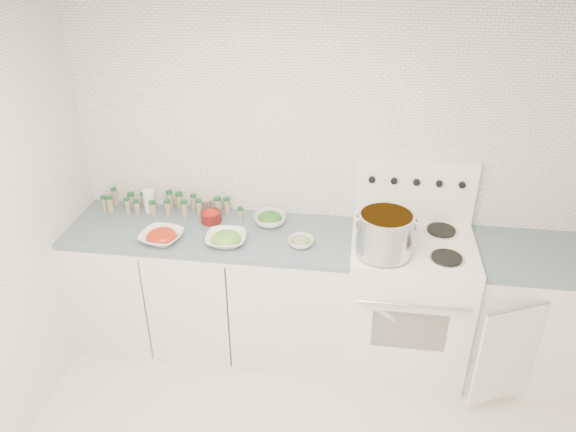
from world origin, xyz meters
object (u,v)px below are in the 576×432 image
object	(u,v)px
stove	(407,298)
bowl_snowpea	(226,239)
stock_pot	(385,232)
bowl_tomato	(162,236)

from	to	relation	value
stove	bowl_snowpea	bearing A→B (deg)	-173.28
stove	stock_pot	xyz separation A→B (m)	(-0.19, -0.17, 0.59)
bowl_tomato	bowl_snowpea	size ratio (longest dim) A/B	1.08
stock_pot	bowl_snowpea	xyz separation A→B (m)	(-0.97, 0.03, -0.15)
stove	bowl_tomato	bearing A→B (deg)	-173.95
stove	bowl_tomato	distance (m)	1.63
stock_pot	bowl_tomato	xyz separation A→B (m)	(-1.37, 0.00, -0.15)
stock_pot	bowl_snowpea	world-z (taller)	stock_pot
stove	stock_pot	world-z (taller)	stove
bowl_tomato	bowl_snowpea	distance (m)	0.41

